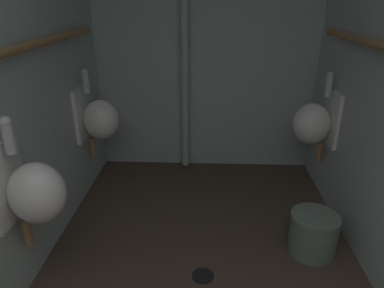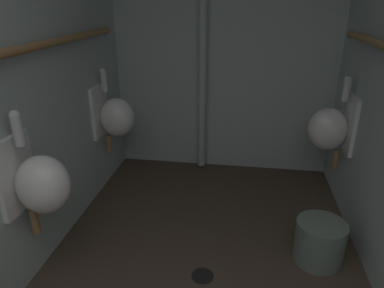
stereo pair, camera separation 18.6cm
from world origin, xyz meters
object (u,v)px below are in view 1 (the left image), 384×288
Objects in this scene: urinal_right_mid at (314,123)px; urinal_left_mid at (33,191)px; urinal_left_far at (98,118)px; standpipe_back_wall at (185,39)px; floor_drain at (203,275)px; waste_bin at (313,233)px.

urinal_left_mid is at bearing -146.92° from urinal_right_mid.
urinal_left_mid is 1.00× the size of urinal_left_far.
standpipe_back_wall is 1.98m from floor_drain.
urinal_right_mid is 0.92m from waste_bin.
floor_drain is 0.44× the size of waste_bin.
waste_bin is at bearing 14.15° from urinal_left_mid.
standpipe_back_wall reaches higher than urinal_left_mid.
standpipe_back_wall reaches higher than urinal_right_mid.
waste_bin is at bearing -100.74° from urinal_right_mid.
urinal_left_far is 1.03m from standpipe_back_wall.
waste_bin is at bearing -53.15° from standpipe_back_wall.
urinal_left_mid is 0.31× the size of standpipe_back_wall.
waste_bin is (1.63, -0.77, -0.53)m from urinal_left_far.
urinal_right_mid is 2.37× the size of waste_bin.
urinal_left_far reaches higher than waste_bin.
standpipe_back_wall is 1.92m from waste_bin.
urinal_right_mid reaches higher than floor_drain.
waste_bin is at bearing -25.27° from urinal_left_far.
floor_drain is at bearing -82.44° from standpipe_back_wall.
urinal_left_far is at bearing -145.43° from standpipe_back_wall.
urinal_right_mid is 5.39× the size of floor_drain.
urinal_left_far is 1.00× the size of urinal_right_mid.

